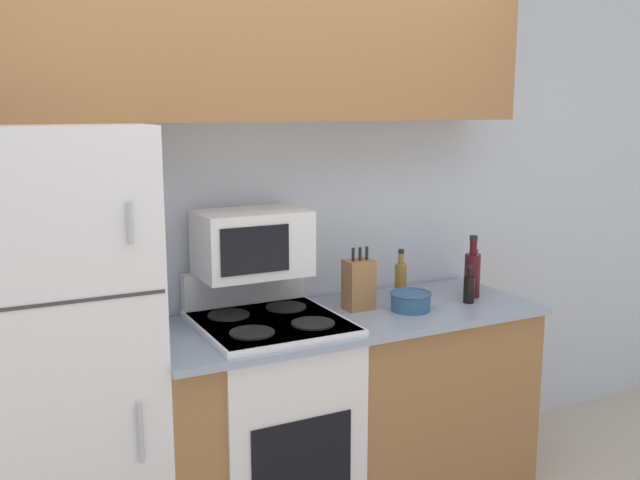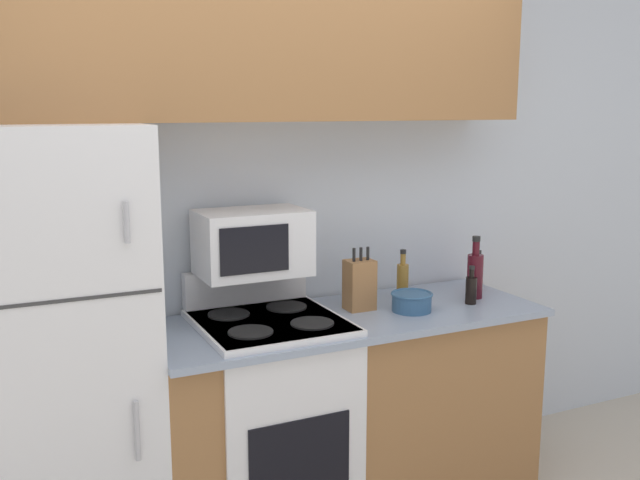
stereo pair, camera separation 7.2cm
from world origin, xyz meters
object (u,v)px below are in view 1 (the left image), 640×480
stove (271,421)px  bottle_hot_sauce (475,273)px  microwave (252,243)px  bottle_wine_red (472,273)px  bowl (411,301)px  knife_block (359,284)px  refrigerator (60,365)px  bottle_vinegar (401,279)px  bottle_soy_sauce (469,288)px

stove → bottle_hot_sauce: size_ratio=5.50×
microwave → bottle_wine_red: size_ratio=1.54×
bowl → knife_block: bearing=147.5°
refrigerator → bowl: bearing=-3.4°
knife_block → bowl: bearing=-32.5°
knife_block → bottle_vinegar: knife_block is taller
microwave → knife_block: 0.53m
knife_block → bottle_wine_red: 0.60m
bottle_soy_sauce → refrigerator: bearing=176.7°
refrigerator → bottle_wine_red: 1.89m
bottle_hot_sauce → knife_block: bearing=-175.4°
refrigerator → knife_block: 1.30m
refrigerator → bottle_vinegar: refrigerator is taller
stove → microwave: (-0.02, 0.15, 0.76)m
bottle_wine_red → stove: bearing=179.3°
knife_block → bottle_soy_sauce: 0.53m
bottle_soy_sauce → bottle_vinegar: bearing=139.4°
bottle_vinegar → stove: bearing=-170.8°
microwave → bottle_vinegar: bearing=-2.1°
bowl → bottle_wine_red: size_ratio=0.63×
stove → bottle_hot_sauce: 1.27m
stove → bowl: bearing=-6.4°
knife_block → microwave: bearing=168.9°
bowl → bottle_wine_red: bearing=8.8°
bottle_vinegar → microwave: bearing=177.9°
refrigerator → bottle_hot_sauce: size_ratio=8.78×
bowl → bottle_wine_red: (0.39, 0.06, 0.07)m
stove → bottle_wine_red: (1.05, -0.01, 0.55)m
bottle_wine_red → microwave: bearing=171.6°
bowl → bottle_soy_sauce: bearing=-3.1°
bowl → bottle_vinegar: size_ratio=0.79×
microwave → knife_block: bearing=-11.1°
bowl → bottle_vinegar: 0.21m
refrigerator → stove: 0.92m
refrigerator → bottle_vinegar: (1.56, 0.10, 0.13)m
microwave → bowl: size_ratio=2.45×
bowl → bottle_vinegar: (0.07, 0.19, 0.05)m
bottle_wine_red → bottle_vinegar: bearing=157.9°
stove → microwave: bearing=96.3°
bowl → bottle_hot_sauce: (0.51, 0.18, 0.03)m
bowl → bottle_hot_sauce: size_ratio=0.95×
refrigerator → stove: bearing=-1.0°
knife_block → bowl: 0.24m
refrigerator → bottle_soy_sauce: size_ratio=9.75×
microwave → bowl: bearing=-18.1°
bowl → bottle_vinegar: bearing=69.6°
bottle_vinegar → refrigerator: bearing=-176.2°
refrigerator → bowl: (1.49, -0.09, 0.08)m
microwave → refrigerator: bearing=-170.9°
bowl → bottle_vinegar: bottle_vinegar is taller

